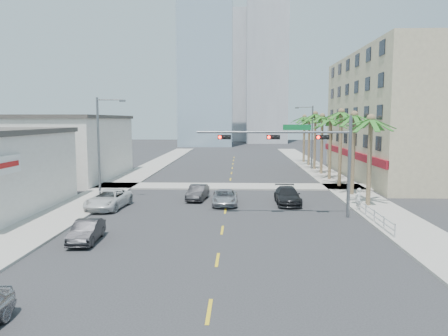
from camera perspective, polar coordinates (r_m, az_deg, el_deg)
name	(u,v)px	position (r m, az deg, el deg)	size (l,w,h in m)	color
ground	(219,248)	(24.60, -0.62, -10.45)	(260.00, 260.00, 0.00)	#262628
sidewalk_right	(349,190)	(45.40, 15.96, -2.79)	(4.00, 120.00, 0.15)	gray
sidewalk_left	(111,189)	(46.00, -14.52, -2.64)	(4.00, 120.00, 0.15)	gray
sidewalk_cross	(229,186)	(46.07, 0.68, -2.42)	(80.00, 4.00, 0.15)	gray
building_right	(414,116)	(57.44, 23.56, 6.23)	(15.25, 28.00, 15.00)	tan
building_left_far	(68,149)	(55.60, -19.69, 2.38)	(11.00, 18.00, 7.20)	beige
tower_far_left	(206,56)	(120.06, -2.34, 14.46)	(14.00, 14.00, 48.00)	#99B2C6
tower_far_right	(267,42)	(135.69, 5.63, 16.06)	(12.00, 12.00, 60.00)	#ADADB2
tower_far_center	(228,78)	(149.22, 0.53, 11.72)	(16.00, 16.00, 42.00)	#ADADB2
traffic_signal_mast	(305,148)	(31.88, 10.52, 2.57)	(11.12, 0.54, 7.20)	slate
palm_tree_0	(371,120)	(37.03, 18.64, 5.99)	(4.80, 4.80, 7.80)	brown
palm_tree_1	(354,116)	(42.04, 16.65, 6.54)	(4.80, 4.80, 8.16)	brown
palm_tree_2	(341,113)	(47.10, 15.07, 6.96)	(4.80, 4.80, 8.52)	brown
palm_tree_3	(331,120)	(52.18, 13.77, 6.16)	(4.80, 4.80, 7.80)	brown
palm_tree_4	(322,117)	(57.28, 12.73, 6.54)	(4.80, 4.80, 8.16)	brown
palm_tree_5	(315,115)	(62.40, 11.86, 6.85)	(4.80, 4.80, 8.52)	brown
palm_tree_6	(309,120)	(67.53, 11.10, 6.23)	(4.80, 4.80, 7.80)	brown
palm_tree_7	(304,117)	(72.67, 10.46, 6.52)	(4.80, 4.80, 8.16)	brown
streetlight_left	(101,143)	(39.48, -15.80, 3.14)	(2.55, 0.25, 9.00)	slate
streetlight_right	(311,134)	(62.34, 11.25, 4.36)	(2.55, 0.25, 9.00)	slate
guardrail	(374,214)	(31.57, 19.05, -5.76)	(0.08, 8.08, 1.00)	silver
car_parked_mid	(86,231)	(26.89, -17.52, -7.89)	(1.34, 3.83, 1.26)	black
car_parked_far	(108,199)	(36.21, -14.87, -3.97)	(2.48, 5.38, 1.50)	silver
car_lane_left	(198,192)	(38.80, -3.46, -3.21)	(1.41, 4.03, 1.33)	black
car_lane_center	(225,197)	(36.54, 0.13, -3.87)	(2.06, 4.47, 1.24)	#AEADB2
car_lane_right	(287,196)	(37.21, 8.29, -3.60)	(2.00, 4.92, 1.43)	black
pedestrian	(358,199)	(35.42, 17.13, -3.87)	(0.61, 0.40, 1.68)	silver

